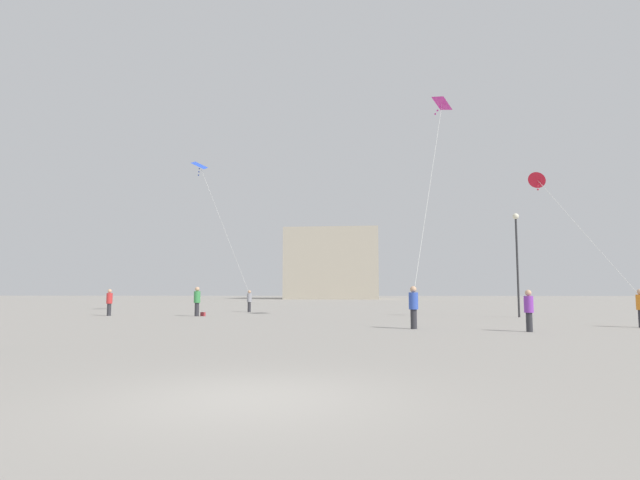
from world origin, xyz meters
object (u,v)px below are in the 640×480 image
Objects in this scene: kite_cobalt_delta at (201,168)px; handbag_beside_flyer at (203,314)px; person_in_red at (109,301)px; person_in_grey at (249,300)px; building_left_hall at (334,265)px; person_in_blue at (414,305)px; person_in_purple at (529,309)px; kite_magenta_delta at (442,106)px; person_in_green at (197,300)px; kite_crimson_diamond at (538,181)px; lamppost_east at (517,249)px.

kite_cobalt_delta is 11.80m from handbag_beside_flyer.
person_in_red reaches higher than person_in_grey.
building_left_hall is at bearing 82.56° from kite_cobalt_delta.
person_in_blue is at bearing 78.43° from person_in_grey.
kite_cobalt_delta is (-17.41, 16.75, 9.58)m from person_in_purple.
person_in_purple is 22.44m from person_in_grey.
person_in_red is 9.70m from person_in_grey.
person_in_red is 5.97m from handbag_beside_flyer.
kite_magenta_delta is at bearing -83.79° from building_left_hall.
kite_cobalt_delta is (-13.27, 15.46, 9.50)m from person_in_blue.
person_in_green is 5.51× the size of handbag_beside_flyer.
person_in_blue is at bearing -136.37° from kite_crimson_diamond.
kite_magenta_delta reaches higher than handbag_beside_flyer.
building_left_hall reaches higher than person_in_red.
person_in_red is 24.81m from lamppost_east.
person_in_purple is at bearing -106.02° from lamppost_east.
person_in_purple is at bearing -43.89° from kite_cobalt_delta.
lamppost_east reaches higher than person_in_red.
lamppost_east is (-0.58, 2.18, -3.61)m from kite_crimson_diamond.
kite_magenta_delta reaches higher than person_in_purple.
building_left_hall is at bearing 3.88° from person_in_red.
kite_magenta_delta reaches higher than person_in_green.
person_in_purple is at bearing 85.85° from person_in_grey.
kite_magenta_delta reaches higher than person_in_blue.
person_in_red is 0.24× the size of kite_crimson_diamond.
person_in_blue is 15.23m from handbag_beside_flyer.
kite_crimson_diamond is 0.39× the size of building_left_hall.
person_in_blue is 0.16× the size of kite_magenta_delta.
kite_crimson_diamond reaches higher than lamppost_east.
kite_magenta_delta reaches higher than person_in_grey.
kite_magenta_delta is 71.62m from building_left_hall.
person_in_green is 1.08× the size of person_in_red.
lamppost_east is 19.09m from handbag_beside_flyer.
kite_magenta_delta reaches higher than kite_cobalt_delta.
person_in_green is 20.85m from kite_crimson_diamond.
handbag_beside_flyer is at bearing 32.81° from person_in_grey.
person_in_blue is 5.38× the size of handbag_beside_flyer.
person_in_green is 0.18× the size of kite_cobalt_delta.
person_in_green is 0.26× the size of kite_crimson_diamond.
person_in_green is 19.28m from lamppost_east.
kite_magenta_delta is at bearing -139.35° from person_in_green.
kite_crimson_diamond is at bearing -82.15° from person_in_red.
person_in_grey is 61.98m from building_left_hall.
kite_magenta_delta is at bearing -149.07° from lamppost_east.
lamppost_east is at bearing -1.14° from handbag_beside_flyer.
kite_magenta_delta is 34.16× the size of handbag_beside_flyer.
person_in_blue reaches higher than person_in_grey.
person_in_grey is at bearing 75.20° from handbag_beside_flyer.
lamppost_east is (4.69, 2.81, -7.75)m from kite_magenta_delta.
building_left_hall reaches higher than person_in_green.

